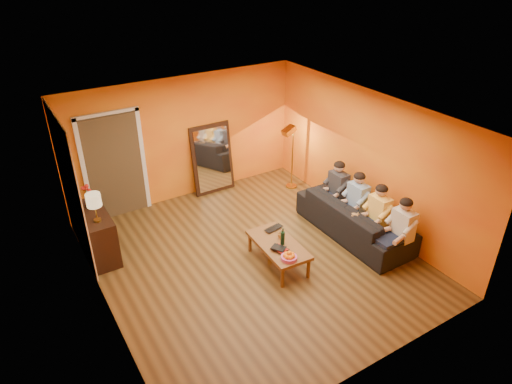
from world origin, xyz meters
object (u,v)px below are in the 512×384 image
floor_lamp (292,158)px  person_far_right (338,190)px  dog (359,233)px  table_lamp (95,208)px  laptop (276,230)px  vase (88,202)px  coffee_table (278,254)px  sideboard (97,234)px  person_mid_left (379,215)px  person_far_left (402,230)px  person_mid_right (357,202)px  sofa (354,218)px  mirror_frame (212,159)px  tumbler (280,236)px  wine_bottle (283,236)px

floor_lamp → person_far_right: floor_lamp is taller
dog → person_far_right: 1.17m
table_lamp → laptop: 3.04m
vase → dog: bearing=-32.5°
coffee_table → vase: 3.38m
sideboard → person_far_right: person_far_right is taller
vase → coffee_table: bearing=-40.1°
coffee_table → person_mid_left: person_mid_left is taller
person_far_left → person_mid_right: same height
sofa → person_far_left: person_far_left is taller
mirror_frame → person_far_right: bearing=-55.4°
tumbler → laptop: 0.24m
table_lamp → wine_bottle: 3.09m
person_far_right → wine_bottle: (-1.80, -0.71, -0.03)m
person_mid_right → sideboard: bearing=158.0°
mirror_frame → floor_lamp: size_ratio=1.06×
person_mid_left → person_mid_right: size_ratio=1.00×
sofa → vase: 4.78m
sofa → person_mid_left: 0.54m
floor_lamp → sideboard: bearing=175.6°
mirror_frame → person_mid_right: mirror_frame is taller
dog → person_far_left: size_ratio=0.59×
sofa → dog: (-0.27, -0.42, 0.01)m
person_far_right → dog: bearing=-110.4°
person_mid_right → dog: bearing=-127.5°
table_lamp → coffee_table: 3.11m
sofa → person_far_left: size_ratio=1.95×
person_mid_left → table_lamp: bearing=155.3°
mirror_frame → vase: (-2.79, -0.83, 0.19)m
mirror_frame → dog: size_ratio=2.11×
floor_lamp → dog: 2.61m
tumbler → vase: bearing=142.8°
table_lamp → floor_lamp: (4.34, 0.58, -0.39)m
mirror_frame → table_lamp: 3.13m
sideboard → person_mid_right: (4.37, -1.76, 0.18)m
person_far_right → person_far_left: bearing=-90.0°
table_lamp → dog: (3.97, -1.98, -0.74)m
person_far_left → wine_bottle: 2.03m
tumbler → vase: 3.35m
coffee_table → vase: bearing=142.8°
person_far_right → wine_bottle: 1.93m
floor_lamp → vase: size_ratio=7.17×
vase → sideboard: bearing=-90.0°
vase → mirror_frame: bearing=16.6°
person_far_right → vase: 4.62m
person_far_right → wine_bottle: bearing=-158.4°
table_lamp → person_far_left: bearing=-30.4°
sofa → dog: 0.50m
dog → person_mid_right: bearing=36.3°
mirror_frame → table_lamp: (-2.79, -1.38, 0.34)m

